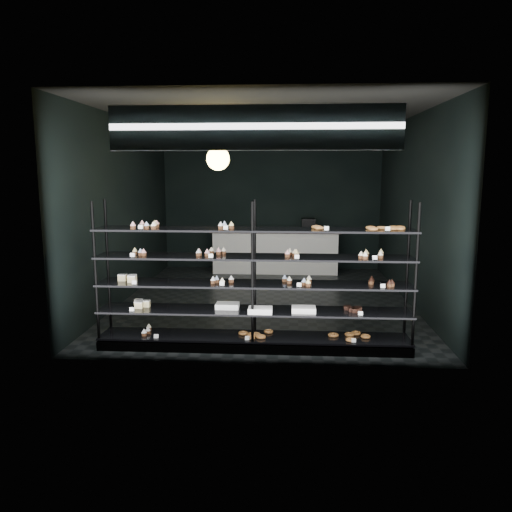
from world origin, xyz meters
name	(u,v)px	position (x,y,z in m)	size (l,w,h in m)	color
room	(266,210)	(0.00, 0.00, 1.60)	(5.01, 6.01, 3.20)	black
display_shelf	(252,301)	(-0.07, -2.45, 0.63)	(4.00, 0.50, 1.91)	black
signage	(255,128)	(0.00, -2.93, 2.75)	(3.30, 0.05, 0.50)	#0D1C41
pendant_lamp	(218,159)	(-0.66, -1.18, 2.45)	(0.34, 0.34, 0.90)	black
service_counter	(276,250)	(0.12, 2.50, 0.50)	(2.88, 0.65, 1.23)	silver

